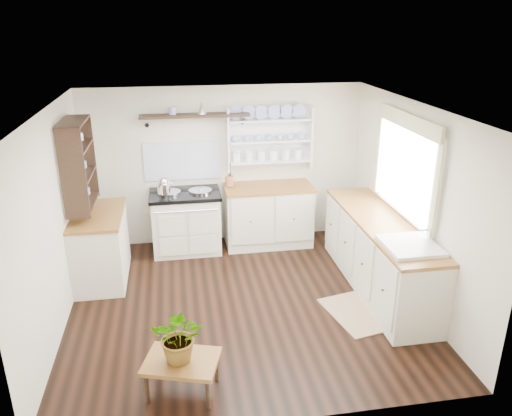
% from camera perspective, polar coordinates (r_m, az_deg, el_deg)
% --- Properties ---
extents(floor, '(4.00, 3.80, 0.01)m').
position_cam_1_polar(floor, '(6.04, -1.45, -10.75)').
color(floor, black).
rests_on(floor, ground).
extents(wall_back, '(4.00, 0.02, 2.30)m').
position_cam_1_polar(wall_back, '(7.31, -3.65, 4.86)').
color(wall_back, beige).
rests_on(wall_back, ground).
extents(wall_right, '(0.02, 3.80, 2.30)m').
position_cam_1_polar(wall_right, '(6.11, 17.36, 0.61)').
color(wall_right, beige).
rests_on(wall_right, ground).
extents(wall_left, '(0.02, 3.80, 2.30)m').
position_cam_1_polar(wall_left, '(5.63, -22.16, -1.75)').
color(wall_left, beige).
rests_on(wall_left, ground).
extents(ceiling, '(4.00, 3.80, 0.01)m').
position_cam_1_polar(ceiling, '(5.21, -1.69, 11.29)').
color(ceiling, white).
rests_on(ceiling, wall_back).
extents(window, '(0.08, 1.55, 1.22)m').
position_cam_1_polar(window, '(6.09, 16.74, 4.73)').
color(window, white).
rests_on(window, wall_right).
extents(aga_cooker, '(0.98, 0.69, 0.91)m').
position_cam_1_polar(aga_cooker, '(7.20, -7.97, -1.50)').
color(aga_cooker, silver).
rests_on(aga_cooker, floor).
extents(back_cabinets, '(1.27, 0.63, 0.90)m').
position_cam_1_polar(back_cabinets, '(7.34, 1.38, -0.74)').
color(back_cabinets, beige).
rests_on(back_cabinets, floor).
extents(right_cabinets, '(0.62, 2.43, 0.90)m').
position_cam_1_polar(right_cabinets, '(6.33, 13.86, -5.09)').
color(right_cabinets, beige).
rests_on(right_cabinets, floor).
extents(belfast_sink, '(0.55, 0.60, 0.45)m').
position_cam_1_polar(belfast_sink, '(5.58, 17.11, -5.24)').
color(belfast_sink, white).
rests_on(belfast_sink, right_cabinets).
extents(left_cabinets, '(0.62, 1.13, 0.90)m').
position_cam_1_polar(left_cabinets, '(6.65, -17.32, -4.13)').
color(left_cabinets, beige).
rests_on(left_cabinets, floor).
extents(plate_rack, '(1.20, 0.22, 0.90)m').
position_cam_1_polar(plate_rack, '(7.26, 1.46, 8.09)').
color(plate_rack, white).
rests_on(plate_rack, wall_back).
extents(high_shelf, '(1.50, 0.29, 0.16)m').
position_cam_1_polar(high_shelf, '(6.99, -7.00, 10.39)').
color(high_shelf, black).
rests_on(high_shelf, wall_back).
extents(left_shelving, '(0.28, 0.80, 1.05)m').
position_cam_1_polar(left_shelving, '(6.31, -19.64, 4.81)').
color(left_shelving, black).
rests_on(left_shelving, wall_left).
extents(kettle, '(0.18, 0.18, 0.22)m').
position_cam_1_polar(kettle, '(6.88, -10.51, 2.55)').
color(kettle, silver).
rests_on(kettle, aga_cooker).
extents(utensil_crock, '(0.12, 0.12, 0.14)m').
position_cam_1_polar(utensil_crock, '(7.15, -3.07, 3.09)').
color(utensil_crock, '#A45B3C').
rests_on(utensil_crock, back_cabinets).
extents(center_table, '(0.75, 0.63, 0.35)m').
position_cam_1_polar(center_table, '(4.68, -8.49, -17.20)').
color(center_table, brown).
rests_on(center_table, floor).
extents(potted_plant, '(0.52, 0.48, 0.50)m').
position_cam_1_polar(potted_plant, '(4.50, -8.70, -14.26)').
color(potted_plant, '#3F7233').
rests_on(potted_plant, center_table).
extents(floor_rug, '(0.72, 0.95, 0.02)m').
position_cam_1_polar(floor_rug, '(5.94, 11.33, -11.74)').
color(floor_rug, '#926F55').
rests_on(floor_rug, floor).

